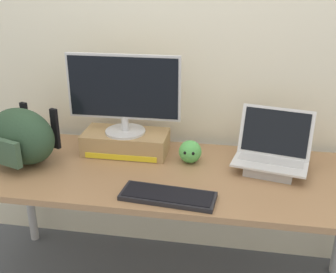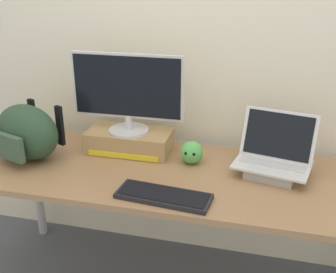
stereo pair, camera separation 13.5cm
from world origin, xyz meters
TOP-DOWN VIEW (x-y plane):
  - back_wall at (0.00, 0.45)m, footprint 7.00×0.10m
  - desk at (0.00, 0.00)m, footprint 1.94×0.70m
  - toner_box_yellow at (-0.25, 0.18)m, footprint 0.43×0.22m
  - desktop_monitor at (-0.25, 0.17)m, footprint 0.57×0.20m
  - open_laptop at (0.48, 0.10)m, footprint 0.38×0.30m
  - external_keyboard at (0.04, -0.24)m, footprint 0.41×0.18m
  - messenger_backpack at (-0.72, -0.03)m, footprint 0.42×0.34m
  - coffee_mug at (-0.81, 0.27)m, footprint 0.12×0.08m
  - plush_toy at (0.09, 0.12)m, footprint 0.11×0.11m

SIDE VIEW (x-z plane):
  - desk at x=0.00m, z-range 0.29..1.00m
  - external_keyboard at x=0.04m, z-range 0.71..0.74m
  - coffee_mug at x=-0.81m, z-range 0.71..0.81m
  - toner_box_yellow at x=-0.25m, z-range 0.71..0.82m
  - plush_toy at x=0.09m, z-range 0.71..0.83m
  - open_laptop at x=0.48m, z-range 0.63..0.91m
  - messenger_backpack at x=-0.72m, z-range 0.71..0.99m
  - desktop_monitor at x=-0.25m, z-range 0.83..1.24m
  - back_wall at x=0.00m, z-range 0.00..2.60m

